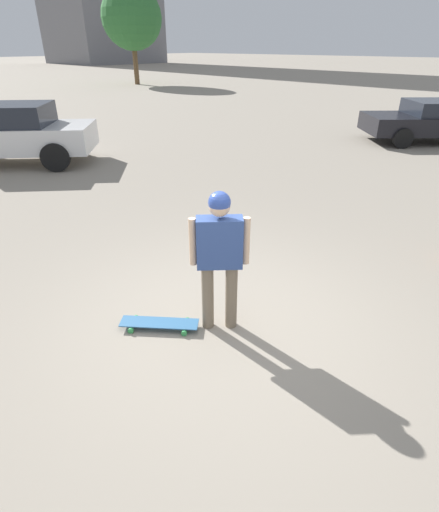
# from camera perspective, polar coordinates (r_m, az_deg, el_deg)

# --- Properties ---
(ground_plane) EXTENTS (220.00, 220.00, 0.00)m
(ground_plane) POSITION_cam_1_polar(r_m,az_deg,el_deg) (4.68, 0.00, -9.87)
(ground_plane) COLOR gray
(person) EXTENTS (0.48, 0.47, 1.62)m
(person) POSITION_cam_1_polar(r_m,az_deg,el_deg) (4.15, 0.00, 0.84)
(person) COLOR #7A6B56
(person) RESTS_ON ground_plane
(skateboard) EXTENTS (0.83, 0.70, 0.08)m
(skateboard) POSITION_cam_1_polar(r_m,az_deg,el_deg) (4.66, -8.60, -9.47)
(skateboard) COLOR #336693
(skateboard) RESTS_ON ground_plane
(car_parked_near) EXTENTS (4.08, 4.15, 1.53)m
(car_parked_near) POSITION_cam_1_polar(r_m,az_deg,el_deg) (12.24, -27.42, 15.29)
(car_parked_near) COLOR silver
(car_parked_near) RESTS_ON ground_plane
(car_parked_far) EXTENTS (4.45, 4.29, 1.29)m
(car_parked_far) POSITION_cam_1_polar(r_m,az_deg,el_deg) (15.36, 28.41, 16.67)
(car_parked_far) COLOR black
(car_parked_far) RESTS_ON ground_plane
(tree_distant) EXTENTS (4.50, 4.50, 6.86)m
(tree_distant) POSITION_cam_1_polar(r_m,az_deg,el_deg) (35.34, -12.45, 30.30)
(tree_distant) COLOR brown
(tree_distant) RESTS_ON ground_plane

